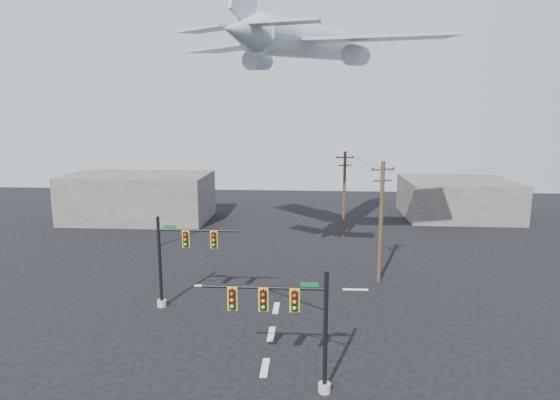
# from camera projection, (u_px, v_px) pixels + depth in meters

# --- Properties ---
(ground) EXTENTS (120.00, 120.00, 0.00)m
(ground) POSITION_uv_depth(u_px,v_px,m) (265.00, 368.00, 25.66)
(ground) COLOR black
(ground) RESTS_ON ground
(lane_markings) EXTENTS (14.00, 21.20, 0.01)m
(lane_markings) POSITION_uv_depth(u_px,v_px,m) (273.00, 324.00, 30.89)
(lane_markings) COLOR silver
(lane_markings) RESTS_ON ground
(signal_mast_near) EXTENTS (6.38, 0.70, 6.34)m
(signal_mast_near) POSITION_uv_depth(u_px,v_px,m) (294.00, 324.00, 22.84)
(signal_mast_near) COLOR #9B998D
(signal_mast_near) RESTS_ON ground
(signal_mast_far) EXTENTS (6.29, 0.73, 6.66)m
(signal_mast_far) POSITION_uv_depth(u_px,v_px,m) (177.00, 260.00, 33.03)
(signal_mast_far) COLOR #9B998D
(signal_mast_far) RESTS_ON ground
(utility_pole_a) EXTENTS (1.93, 0.81, 10.03)m
(utility_pole_a) POSITION_uv_depth(u_px,v_px,m) (381.00, 220.00, 37.81)
(utility_pole_a) COLOR #49331F
(utility_pole_a) RESTS_ON ground
(utility_pole_b) EXTENTS (1.93, 0.57, 9.64)m
(utility_pole_b) POSITION_uv_depth(u_px,v_px,m) (344.00, 193.00, 51.91)
(utility_pole_b) COLOR #49331F
(utility_pole_b) RESTS_ON ground
(power_lines) EXTENTS (3.82, 14.21, 0.03)m
(power_lines) POSITION_uv_depth(u_px,v_px,m) (361.00, 163.00, 44.13)
(power_lines) COLOR black
(airliner) EXTENTS (23.40, 25.48, 6.91)m
(airliner) POSITION_uv_depth(u_px,v_px,m) (306.00, 42.00, 39.64)
(airliner) COLOR silver
(building_left) EXTENTS (18.00, 10.00, 6.00)m
(building_left) POSITION_uv_depth(u_px,v_px,m) (139.00, 197.00, 60.80)
(building_left) COLOR slate
(building_left) RESTS_ON ground
(building_right) EXTENTS (14.00, 12.00, 5.00)m
(building_right) POSITION_uv_depth(u_px,v_px,m) (457.00, 198.00, 62.93)
(building_right) COLOR slate
(building_right) RESTS_ON ground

